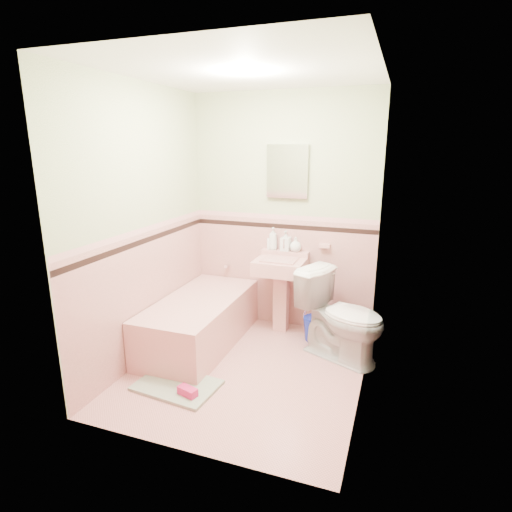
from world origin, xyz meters
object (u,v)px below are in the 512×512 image
(medicine_cabinet, at_px, (287,171))
(soap_bottle_mid, at_px, (286,241))
(soap_bottle_left, at_px, (273,239))
(bucket, at_px, (315,329))
(soap_bottle_right, at_px, (296,244))
(toilet, at_px, (342,316))
(bathtub, at_px, (200,323))
(sink, at_px, (280,296))
(shoe, at_px, (188,391))

(medicine_cabinet, height_order, soap_bottle_mid, medicine_cabinet)
(soap_bottle_left, xyz_separation_m, bucket, (0.54, -0.25, -0.86))
(soap_bottle_right, bearing_deg, toilet, -41.46)
(medicine_cabinet, distance_m, toilet, 1.56)
(medicine_cabinet, relative_size, soap_bottle_left, 2.24)
(bathtub, xyz_separation_m, toilet, (1.39, 0.19, 0.19))
(soap_bottle_mid, bearing_deg, bucket, -31.54)
(soap_bottle_left, bearing_deg, toilet, -31.79)
(soap_bottle_right, relative_size, bucket, 0.63)
(sink, relative_size, toilet, 0.97)
(bathtub, bearing_deg, medicine_cabinet, 47.42)
(soap_bottle_right, height_order, bucket, soap_bottle_right)
(sink, height_order, soap_bottle_left, soap_bottle_left)
(soap_bottle_left, height_order, bucket, soap_bottle_left)
(sink, height_order, bucket, sink)
(soap_bottle_left, relative_size, soap_bottle_mid, 1.12)
(bathtub, height_order, shoe, bathtub)
(soap_bottle_right, bearing_deg, shoe, -105.79)
(bathtub, height_order, bucket, bathtub)
(medicine_cabinet, distance_m, soap_bottle_left, 0.73)
(toilet, distance_m, bucket, 0.51)
(toilet, bearing_deg, soap_bottle_right, 72.64)
(soap_bottle_mid, xyz_separation_m, soap_bottle_right, (0.11, 0.00, -0.03))
(soap_bottle_mid, bearing_deg, shoe, -102.13)
(medicine_cabinet, bearing_deg, bathtub, -132.58)
(medicine_cabinet, relative_size, soap_bottle_mid, 2.51)
(sink, bearing_deg, bathtub, -142.07)
(bathtub, bearing_deg, sink, 37.93)
(sink, relative_size, medicine_cabinet, 1.49)
(sink, relative_size, soap_bottle_right, 5.23)
(bathtub, distance_m, shoe, 0.97)
(soap_bottle_left, distance_m, soap_bottle_mid, 0.14)
(shoe, bearing_deg, soap_bottle_mid, 94.36)
(soap_bottle_mid, relative_size, soap_bottle_right, 1.40)
(medicine_cabinet, distance_m, bucket, 1.65)
(soap_bottle_mid, distance_m, bucket, 0.97)
(medicine_cabinet, xyz_separation_m, shoe, (-0.34, -1.63, -1.64))
(bathtub, height_order, soap_bottle_mid, soap_bottle_mid)
(soap_bottle_left, height_order, soap_bottle_mid, soap_bottle_left)
(toilet, relative_size, shoe, 5.10)
(medicine_cabinet, height_order, shoe, medicine_cabinet)
(medicine_cabinet, xyz_separation_m, soap_bottle_mid, (0.00, -0.03, -0.73))
(soap_bottle_mid, bearing_deg, soap_bottle_left, 180.00)
(sink, height_order, soap_bottle_mid, soap_bottle_mid)
(toilet, bearing_deg, soap_bottle_mid, 77.37)
(bathtub, relative_size, soap_bottle_right, 9.68)
(shoe, bearing_deg, toilet, 62.39)
(soap_bottle_left, height_order, toilet, soap_bottle_left)
(medicine_cabinet, xyz_separation_m, soap_bottle_right, (0.11, -0.03, -0.76))
(bucket, bearing_deg, soap_bottle_right, 139.83)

